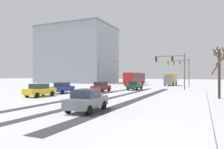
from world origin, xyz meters
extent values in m
cube|color=#38383D|center=(6.77, 15.85, 0.00)|extent=(1.16, 34.87, 0.01)
cube|color=#38383D|center=(0.16, 15.85, 0.00)|extent=(1.01, 34.87, 0.01)
cube|color=#38383D|center=(3.55, 15.85, 0.00)|extent=(0.89, 34.87, 0.01)
cube|color=white|center=(11.84, 14.26, 0.06)|extent=(4.00, 34.87, 0.12)
cylinder|color=#56565B|center=(-10.44, 37.70, 3.25)|extent=(0.18, 0.18, 6.50)
cylinder|color=#56565B|center=(-7.54, 37.75, 6.10)|extent=(5.81, 0.24, 0.12)
cube|color=#B79319|center=(-6.38, 37.78, 5.55)|extent=(0.32, 0.25, 0.90)
sphere|color=black|center=(-6.38, 37.94, 5.85)|extent=(0.20, 0.20, 0.20)
sphere|color=black|center=(-6.38, 37.94, 5.55)|extent=(0.20, 0.20, 0.20)
sphere|color=green|center=(-6.38, 37.94, 5.25)|extent=(0.20, 0.20, 0.20)
cylinder|color=#56565B|center=(10.44, 41.70, 3.25)|extent=(0.18, 0.18, 6.50)
cylinder|color=#56565B|center=(8.02, 41.74, 6.10)|extent=(4.85, 0.21, 0.12)
cube|color=#B79319|center=(8.50, 41.73, 5.55)|extent=(0.32, 0.25, 0.90)
sphere|color=black|center=(8.50, 41.57, 5.85)|extent=(0.20, 0.20, 0.20)
sphere|color=black|center=(8.50, 41.57, 5.55)|extent=(0.20, 0.20, 0.20)
sphere|color=green|center=(8.50, 41.57, 5.25)|extent=(0.20, 0.20, 0.20)
cube|color=#B79319|center=(7.17, 41.75, 5.55)|extent=(0.32, 0.25, 0.90)
sphere|color=black|center=(7.17, 41.59, 5.85)|extent=(0.20, 0.20, 0.20)
sphere|color=black|center=(7.17, 41.59, 5.55)|extent=(0.20, 0.20, 0.20)
sphere|color=green|center=(7.17, 41.59, 5.25)|extent=(0.20, 0.20, 0.20)
cube|color=#B79319|center=(5.84, 41.78, 5.55)|extent=(0.32, 0.25, 0.90)
sphere|color=black|center=(5.84, 41.62, 5.85)|extent=(0.20, 0.20, 0.20)
sphere|color=black|center=(5.84, 41.62, 5.55)|extent=(0.20, 0.20, 0.20)
sphere|color=green|center=(5.84, 41.62, 5.25)|extent=(0.20, 0.20, 0.20)
cylinder|color=#56565B|center=(10.44, 29.70, 3.25)|extent=(0.18, 0.18, 6.50)
cylinder|color=#56565B|center=(7.90, 29.50, 6.10)|extent=(5.09, 0.52, 0.12)
cube|color=black|center=(8.41, 29.54, 5.55)|extent=(0.34, 0.26, 0.90)
sphere|color=black|center=(8.43, 29.38, 5.85)|extent=(0.20, 0.20, 0.20)
sphere|color=black|center=(8.43, 29.38, 5.55)|extent=(0.20, 0.20, 0.20)
sphere|color=green|center=(8.43, 29.38, 5.25)|extent=(0.20, 0.20, 0.20)
cube|color=black|center=(5.62, 29.31, 5.55)|extent=(0.34, 0.26, 0.90)
sphere|color=black|center=(5.63, 29.16, 5.85)|extent=(0.20, 0.20, 0.20)
sphere|color=black|center=(5.63, 29.16, 5.55)|extent=(0.20, 0.20, 0.20)
sphere|color=green|center=(5.63, 29.16, 5.25)|extent=(0.20, 0.20, 0.20)
cube|color=#194C2D|center=(1.95, 28.09, 0.67)|extent=(1.91, 4.18, 0.70)
cube|color=#2D3847|center=(1.94, 27.94, 1.32)|extent=(1.66, 1.98, 0.60)
cylinder|color=black|center=(1.21, 29.40, 0.32)|extent=(0.25, 0.65, 0.64)
cylinder|color=black|center=(2.82, 29.32, 0.32)|extent=(0.25, 0.65, 0.64)
cylinder|color=black|center=(1.08, 26.86, 0.32)|extent=(0.25, 0.65, 0.64)
cylinder|color=black|center=(2.69, 26.78, 0.32)|extent=(0.25, 0.65, 0.64)
cube|color=red|center=(-1.74, 21.76, 0.67)|extent=(1.70, 4.10, 0.70)
cube|color=#2D3847|center=(-1.74, 21.61, 1.32)|extent=(1.56, 1.90, 0.60)
cylinder|color=black|center=(-2.55, 23.03, 0.32)|extent=(0.22, 0.64, 0.64)
cylinder|color=black|center=(-0.93, 23.03, 0.32)|extent=(0.22, 0.64, 0.64)
cylinder|color=black|center=(-2.55, 20.49, 0.32)|extent=(0.22, 0.64, 0.64)
cylinder|color=black|center=(-0.94, 20.48, 0.32)|extent=(0.22, 0.64, 0.64)
cube|color=#233899|center=(-5.71, 16.94, 0.67)|extent=(1.93, 4.19, 0.70)
cube|color=#2D3847|center=(-5.70, 16.79, 1.32)|extent=(1.67, 1.99, 0.60)
cylinder|color=black|center=(-6.59, 18.16, 0.32)|extent=(0.26, 0.65, 0.64)
cylinder|color=black|center=(-4.98, 18.25, 0.32)|extent=(0.26, 0.65, 0.64)
cylinder|color=black|center=(-6.45, 15.62, 0.32)|extent=(0.26, 0.65, 0.64)
cylinder|color=black|center=(-4.83, 15.72, 0.32)|extent=(0.26, 0.65, 0.64)
cube|color=yellow|center=(-5.24, 11.77, 0.67)|extent=(1.88, 4.17, 0.70)
cube|color=#2D3847|center=(-5.25, 11.62, 1.32)|extent=(1.64, 1.97, 0.60)
cylinder|color=black|center=(-5.99, 13.08, 0.32)|extent=(0.25, 0.65, 0.64)
cylinder|color=black|center=(-4.38, 13.01, 0.32)|extent=(0.25, 0.65, 0.64)
cylinder|color=black|center=(-6.11, 10.54, 0.32)|extent=(0.25, 0.65, 0.64)
cylinder|color=black|center=(-4.49, 10.47, 0.32)|extent=(0.25, 0.65, 0.64)
cube|color=slate|center=(5.57, 4.99, 0.67)|extent=(1.93, 4.19, 0.70)
cube|color=#2D3847|center=(5.58, 4.84, 1.32)|extent=(1.67, 1.99, 0.60)
cylinder|color=black|center=(4.69, 6.21, 0.32)|extent=(0.26, 0.65, 0.64)
cylinder|color=black|center=(6.30, 6.31, 0.32)|extent=(0.26, 0.65, 0.64)
cylinder|color=black|center=(4.83, 3.67, 0.32)|extent=(0.26, 0.65, 0.64)
cylinder|color=black|center=(6.45, 3.77, 0.32)|extent=(0.26, 0.65, 0.64)
cube|color=#B21E1E|center=(-3.74, 46.13, 1.93)|extent=(2.85, 11.07, 2.90)
cube|color=#283342|center=(-3.74, 46.13, 2.28)|extent=(2.86, 10.20, 0.90)
cylinder|color=black|center=(-2.68, 42.25, 0.48)|extent=(0.33, 0.97, 0.96)
cylinder|color=black|center=(-5.05, 42.32, 0.48)|extent=(0.33, 0.97, 0.96)
cylinder|color=black|center=(-2.45, 49.40, 0.48)|extent=(0.33, 0.97, 0.96)
cylinder|color=black|center=(-4.83, 49.47, 0.48)|extent=(0.33, 0.97, 0.96)
cube|color=slate|center=(5.33, 45.84, 1.47)|extent=(2.20, 2.30, 2.10)
cube|color=gold|center=(5.51, 49.53, 1.72)|extent=(2.45, 5.30, 2.60)
cylinder|color=black|center=(6.36, 46.23, 0.42)|extent=(0.32, 0.85, 0.84)
cylinder|color=black|center=(4.34, 46.32, 0.42)|extent=(0.32, 0.85, 0.84)
cylinder|color=black|center=(6.59, 50.91, 0.42)|extent=(0.32, 0.85, 0.84)
cylinder|color=black|center=(4.56, 51.01, 0.42)|extent=(0.32, 0.85, 0.84)
cylinder|color=brown|center=(14.69, 10.08, 3.99)|extent=(0.28, 0.95, 0.93)
cylinder|color=#423023|center=(15.09, 18.26, 2.82)|extent=(0.29, 0.29, 5.63)
cylinder|color=#423023|center=(15.51, 18.09, 5.40)|extent=(0.48, 0.97, 0.76)
cylinder|color=#423023|center=(14.66, 18.61, 3.35)|extent=(0.86, 1.00, 1.28)
cylinder|color=#423023|center=(14.90, 18.59, 5.24)|extent=(0.81, 0.54, 0.71)
cylinder|color=#423023|center=(14.77, 18.48, 5.55)|extent=(0.61, 0.79, 0.91)
cylinder|color=#423023|center=(14.71, 17.99, 5.13)|extent=(0.70, 0.91, 1.24)
cube|color=#9399A3|center=(-30.63, 58.94, 10.29)|extent=(26.56, 18.74, 20.58)
cube|color=slate|center=(-30.63, 58.94, 20.83)|extent=(26.86, 19.04, 0.50)
camera|label=1|loc=(13.44, -8.30, 2.62)|focal=33.31mm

